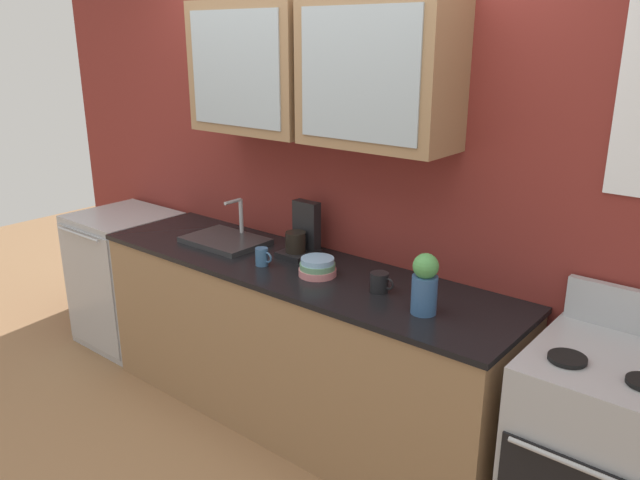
# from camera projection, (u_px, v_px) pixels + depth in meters

# --- Properties ---
(ground_plane) EXTENTS (10.00, 10.00, 0.00)m
(ground_plane) POSITION_uv_depth(u_px,v_px,m) (297.00, 417.00, 3.51)
(ground_plane) COLOR #936B47
(back_wall_unit) EXTENTS (4.79, 0.43, 2.74)m
(back_wall_unit) POSITION_uv_depth(u_px,v_px,m) (335.00, 149.00, 3.29)
(back_wall_unit) COLOR maroon
(back_wall_unit) RESTS_ON ground_plane
(counter) EXTENTS (2.44, 0.65, 0.91)m
(counter) POSITION_uv_depth(u_px,v_px,m) (296.00, 344.00, 3.37)
(counter) COLOR #93704C
(counter) RESTS_ON ground_plane
(stove_range) EXTENTS (0.58, 0.65, 1.09)m
(stove_range) POSITION_uv_depth(u_px,v_px,m) (597.00, 463.00, 2.43)
(stove_range) COLOR #ADAFB5
(stove_range) RESTS_ON ground_plane
(sink_faucet) EXTENTS (0.46, 0.33, 0.24)m
(sink_faucet) POSITION_uv_depth(u_px,v_px,m) (226.00, 239.00, 3.57)
(sink_faucet) COLOR #2D2D30
(sink_faucet) RESTS_ON counter
(bowl_stack) EXTENTS (0.19, 0.19, 0.09)m
(bowl_stack) POSITION_uv_depth(u_px,v_px,m) (317.00, 267.00, 3.08)
(bowl_stack) COLOR #D87F84
(bowl_stack) RESTS_ON counter
(vase) EXTENTS (0.11, 0.11, 0.27)m
(vase) POSITION_uv_depth(u_px,v_px,m) (425.00, 284.00, 2.63)
(vase) COLOR #33598C
(vase) RESTS_ON counter
(cup_near_sink) EXTENTS (0.10, 0.07, 0.09)m
(cup_near_sink) POSITION_uv_depth(u_px,v_px,m) (262.00, 257.00, 3.21)
(cup_near_sink) COLOR #38608C
(cup_near_sink) RESTS_ON counter
(cup_near_bowls) EXTENTS (0.12, 0.09, 0.09)m
(cup_near_bowls) POSITION_uv_depth(u_px,v_px,m) (380.00, 282.00, 2.88)
(cup_near_bowls) COLOR black
(cup_near_bowls) RESTS_ON counter
(dishwasher) EXTENTS (0.60, 0.63, 0.91)m
(dishwasher) POSITION_uv_depth(u_px,v_px,m) (128.00, 278.00, 4.29)
(dishwasher) COLOR #ADAFB5
(dishwasher) RESTS_ON ground_plane
(coffee_maker) EXTENTS (0.17, 0.20, 0.29)m
(coffee_maker) POSITION_uv_depth(u_px,v_px,m) (302.00, 236.00, 3.35)
(coffee_maker) COLOR black
(coffee_maker) RESTS_ON counter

